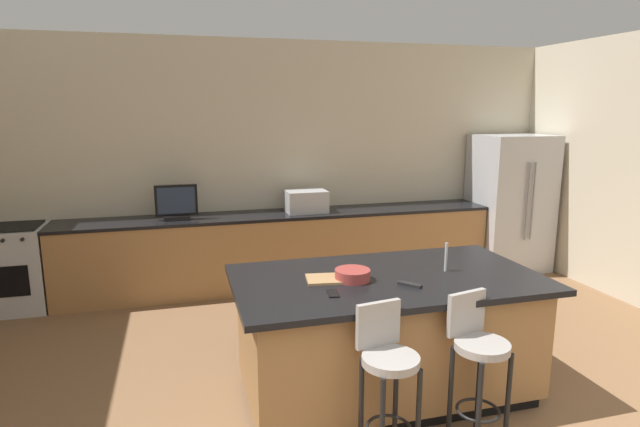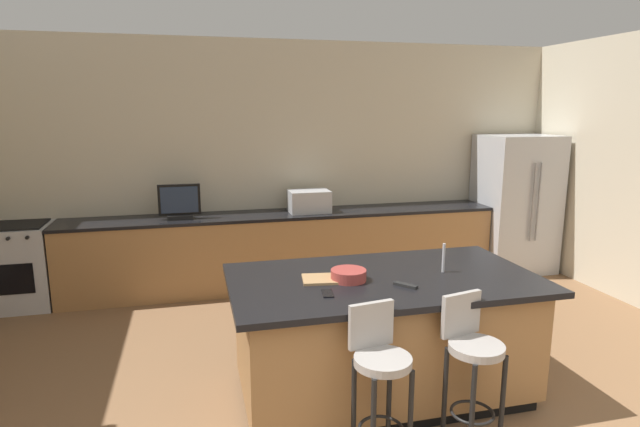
% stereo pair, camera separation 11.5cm
% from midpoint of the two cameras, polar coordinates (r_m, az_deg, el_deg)
% --- Properties ---
extents(wall_back, '(7.51, 0.12, 2.92)m').
position_cam_midpoint_polar(wall_back, '(6.49, -3.37, 5.63)').
color(wall_back, beige).
rests_on(wall_back, ground_plane).
extents(counter_back, '(5.15, 0.62, 0.90)m').
position_cam_midpoint_polar(counter_back, '(6.30, -3.18, -3.94)').
color(counter_back, '#9E7042').
rests_on(counter_back, ground_plane).
extents(kitchen_island, '(2.24, 1.22, 0.92)m').
position_cam_midpoint_polar(kitchen_island, '(4.00, 7.72, -13.07)').
color(kitchen_island, black).
rests_on(kitchen_island, ground_plane).
extents(refrigerator, '(0.92, 0.81, 1.78)m').
position_cam_midpoint_polar(refrigerator, '(7.31, 21.05, 1.03)').
color(refrigerator, '#B7BABF').
rests_on(refrigerator, ground_plane).
extents(range_oven, '(0.80, 0.63, 0.92)m').
position_cam_midpoint_polar(range_oven, '(6.47, -30.22, -5.06)').
color(range_oven, '#B7BABF').
rests_on(range_oven, ground_plane).
extents(microwave, '(0.48, 0.36, 0.26)m').
position_cam_midpoint_polar(microwave, '(6.23, -0.69, 1.37)').
color(microwave, '#B7BABF').
rests_on(microwave, counter_back).
extents(tv_monitor, '(0.46, 0.16, 0.40)m').
position_cam_midpoint_polar(tv_monitor, '(6.01, -14.64, 1.12)').
color(tv_monitor, black).
rests_on(tv_monitor, counter_back).
extents(sink_faucet_back, '(0.02, 0.02, 0.24)m').
position_cam_midpoint_polar(sink_faucet_back, '(6.29, -2.15, 1.37)').
color(sink_faucet_back, '#B2B2B7').
rests_on(sink_faucet_back, counter_back).
extents(sink_faucet_island, '(0.02, 0.02, 0.22)m').
position_cam_midpoint_polar(sink_faucet_island, '(3.99, 14.22, -4.75)').
color(sink_faucet_island, '#B2B2B7').
rests_on(sink_faucet_island, kitchen_island).
extents(bar_stool_left, '(0.34, 0.36, 0.99)m').
position_cam_midpoint_polar(bar_stool_left, '(3.22, 7.63, -16.93)').
color(bar_stool_left, gray).
rests_on(bar_stool_left, ground_plane).
extents(bar_stool_right, '(0.35, 0.37, 0.99)m').
position_cam_midpoint_polar(bar_stool_right, '(3.49, 17.25, -15.02)').
color(bar_stool_right, gray).
rests_on(bar_stool_right, ground_plane).
extents(fruit_bowl, '(0.25, 0.25, 0.08)m').
position_cam_midpoint_polar(fruit_bowl, '(3.72, 4.04, -6.76)').
color(fruit_bowl, '#993833').
rests_on(fruit_bowl, kitchen_island).
extents(cell_phone, '(0.09, 0.16, 0.01)m').
position_cam_midpoint_polar(cell_phone, '(3.46, 1.79, -8.76)').
color(cell_phone, black).
rests_on(cell_phone, kitchen_island).
extents(tv_remote, '(0.14, 0.16, 0.02)m').
position_cam_midpoint_polar(tv_remote, '(3.65, 10.27, -7.76)').
color(tv_remote, black).
rests_on(tv_remote, kitchen_island).
extents(cutting_board, '(0.35, 0.27, 0.02)m').
position_cam_midpoint_polar(cutting_board, '(3.72, 1.43, -7.20)').
color(cutting_board, '#A87F51').
rests_on(cutting_board, kitchen_island).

